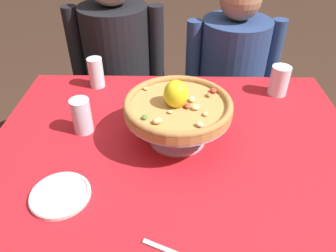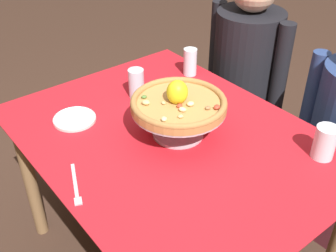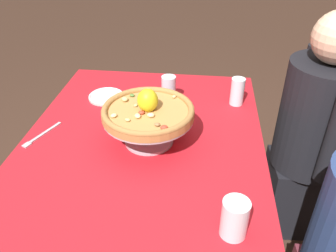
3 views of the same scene
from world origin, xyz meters
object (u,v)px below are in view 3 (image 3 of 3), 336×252
Objects in this scene: water_glass_side_left at (169,91)px; water_glass_back_left at (237,93)px; side_plate at (106,96)px; diner_left at (311,138)px; pizza_stand at (149,125)px; pizza at (148,111)px; dinner_fork at (40,136)px; water_glass_back_right at (234,220)px.

water_glass_back_left is (-0.01, 0.32, -0.00)m from water_glass_side_left.
side_plate is 0.14× the size of diner_left.
pizza_stand is 2.72× the size of water_glass_side_left.
diner_left is (0.01, 1.01, -0.16)m from side_plate.
dinner_fork is (0.02, -0.45, -0.14)m from pizza.
water_glass_side_left is at bearing 173.02° from pizza.
water_glass_side_left is at bearing -87.45° from water_glass_back_left.
pizza reaches higher than pizza_stand.
water_glass_side_left and water_glass_back_left have the same top height.
pizza_stand reaches higher than side_plate.
diner_left is at bearing 89.08° from water_glass_side_left.
side_plate is 1.03m from diner_left.
pizza is (-0.00, -0.00, 0.06)m from pizza_stand.
side_plate is at bearing -142.40° from water_glass_back_right.
water_glass_back_right is at bearing -29.65° from diner_left.
water_glass_back_left is 0.11× the size of diner_left.
side_plate is at bearing -90.52° from diner_left.
dinner_fork is (0.36, -0.49, -0.05)m from water_glass_side_left.
water_glass_back_left is 0.76× the size of side_plate.
water_glass_back_right is (0.42, 0.32, -0.03)m from pizza_stand.
diner_left is at bearing 86.12° from water_glass_back_left.
water_glass_side_left reaches higher than pizza_stand.
pizza_stand is 0.51m from water_glass_back_left.
water_glass_side_left is at bearing 90.40° from side_plate.
side_plate is 0.40m from dinner_fork.
water_glass_back_right is at bearing 37.60° from side_plate.
pizza is 1.87× the size of dinner_fork.
water_glass_side_left is (-0.34, 0.04, -0.02)m from pizza_stand.
water_glass_back_left is (-0.35, 0.36, -0.09)m from pizza.
pizza_stand is 0.43m from side_plate.
water_glass_back_left is at bearing 133.90° from pizza.
pizza reaches higher than water_glass_back_left.
water_glass_back_right is 0.78m from water_glass_back_left.
diner_left reaches higher than water_glass_back_left.
pizza_stand is at bearing -143.29° from water_glass_back_right.
water_glass_side_left is 0.61m from dinner_fork.
water_glass_side_left is 0.81m from water_glass_back_right.
diner_left reaches higher than pizza.
water_glass_side_left is at bearing 125.98° from dinner_fork.
diner_left reaches higher than dinner_fork.
pizza_stand is 0.53m from water_glass_back_right.
diner_left is at bearing 89.48° from side_plate.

